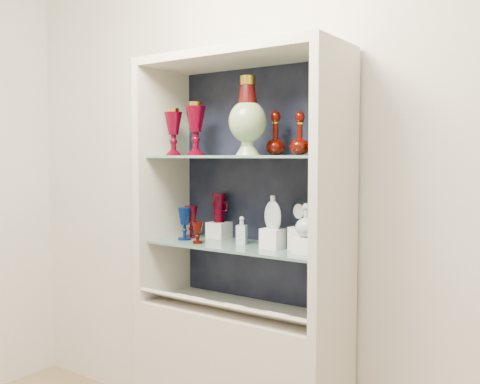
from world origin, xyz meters
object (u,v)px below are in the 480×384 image
Objects in this scene: clear_round_decanter at (306,221)px; flat_flask at (273,212)px; enamel_urn at (248,116)px; ruby_goblet_small at (198,233)px; ruby_decanter_a at (276,130)px; cobalt_goblet at (185,224)px; pedestal_lamp_left at (196,129)px; cameo_medallion at (300,213)px; pedestal_lamp_right at (173,132)px; clear_square_bottle at (242,230)px; ruby_decanter_b at (300,132)px; lidded_bowl at (318,144)px; ruby_pitcher at (219,208)px; ruby_goblet_tall at (191,222)px.

flat_flask is at bearing 171.93° from clear_round_decanter.
enamel_urn reaches higher than ruby_goblet_small.
cobalt_goblet is (-0.47, -0.09, -0.45)m from ruby_decanter_a.
pedestal_lamp_left reaches higher than cameo_medallion.
pedestal_lamp_right is 0.46m from enamel_urn.
cameo_medallion reaches higher than clear_square_bottle.
pedestal_lamp_left is 0.55m from clear_square_bottle.
ruby_decanter_b is 1.32× the size of flat_flask.
lidded_bowl is at bearing 2.89° from cobalt_goblet.
ruby_decanter_a reaches higher than flat_flask.
pedestal_lamp_left is 0.74× the size of enamel_urn.
ruby_decanter_b is at bearing -45.48° from cameo_medallion.
lidded_bowl is at bearing 32.79° from clear_round_decanter.
enamel_urn reaches higher than clear_square_bottle.
ruby_decanter_a is (0.54, 0.10, -0.00)m from pedestal_lamp_right.
cobalt_goblet is at bearing -179.12° from clear_round_decanter.
enamel_urn is 1.55× the size of ruby_decanter_a.
ruby_pitcher is (0.04, 0.14, -0.40)m from pedestal_lamp_left.
pedestal_lamp_left is 2.49× the size of ruby_goblet_small.
ruby_decanter_a is 0.66m from cobalt_goblet.
cobalt_goblet is (-0.72, -0.04, -0.39)m from lidded_bowl.
pedestal_lamp_left reaches higher than ruby_pitcher.
ruby_goblet_small is (0.13, -0.05, -0.03)m from cobalt_goblet.
lidded_bowl is at bearing 8.75° from enamel_urn.
lidded_bowl reaches higher than clear_round_decanter.
ruby_goblet_small is (-0.59, -0.09, -0.42)m from lidded_bowl.
pedestal_lamp_right is 0.84m from clear_round_decanter.
ruby_decanter_b is 1.37× the size of ruby_pitcher.
cameo_medallion is (0.60, 0.09, 0.08)m from cobalt_goblet.
lidded_bowl is 0.64× the size of flat_flask.
ruby_pitcher is at bearing 171.29° from ruby_decanter_a.
pedestal_lamp_left is 0.56m from ruby_decanter_b.
cameo_medallion is (0.67, 0.09, -0.37)m from pedestal_lamp_right.
ruby_goblet_tall is 0.52m from flat_flask.
ruby_decanter_a reaches higher than cobalt_goblet.
ruby_pitcher is (-0.61, 0.12, -0.31)m from lidded_bowl.
flat_flask is at bearing -12.31° from ruby_pitcher.
pedestal_lamp_right is at bearing -169.61° from ruby_decanter_a.
ruby_pitcher is at bearing -177.18° from flat_flask.
lidded_bowl is at bearing -6.55° from ruby_pitcher.
ruby_decanter_b reaches higher than lidded_bowl.
ruby_pitcher is at bearing 155.10° from clear_square_bottle.
pedestal_lamp_left is 1.11× the size of pedestal_lamp_right.
flat_flask reaches higher than cameo_medallion.
ruby_goblet_tall is 0.33m from clear_square_bottle.
flat_flask is (0.18, -0.02, 0.10)m from clear_square_bottle.
ruby_goblet_small is 0.75× the size of clear_round_decanter.
clear_square_bottle is (-0.31, 0.00, -0.46)m from ruby_decanter_b.
flat_flask is 0.19m from clear_round_decanter.
ruby_pitcher is at bearing 166.21° from clear_round_decanter.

